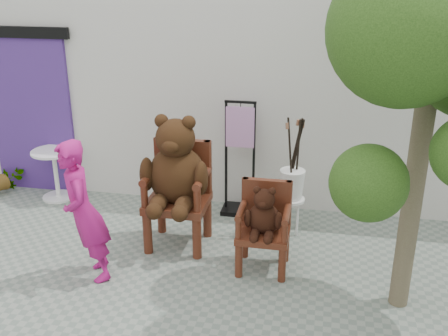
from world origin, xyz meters
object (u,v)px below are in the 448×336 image
cafe_table (55,169)px  tree (448,43)px  chair_big (177,175)px  person (84,212)px  chair_small (264,219)px  stool_bucket (292,184)px  display_stand (240,171)px

cafe_table → tree: bearing=-21.0°
chair_big → tree: bearing=-18.1°
person → tree: (3.22, 0.06, 1.75)m
tree → chair_big: bearing=161.9°
chair_big → person: size_ratio=1.04×
chair_big → chair_small: (1.04, -0.32, -0.30)m
chair_big → tree: size_ratio=0.44×
stool_bucket → tree: tree is taller
chair_big → stool_bucket: (1.26, 0.54, -0.23)m
display_stand → tree: tree is taller
person → stool_bucket: size_ratio=1.04×
chair_big → cafe_table: chair_big is taller
chair_big → tree: tree is taller
chair_small → stool_bucket: bearing=75.1°
person → cafe_table: person is taller
chair_big → display_stand: chair_big is taller
chair_small → person: bearing=-162.5°
tree → chair_small: bearing=161.1°
cafe_table → display_stand: bearing=1.0°
tree → person: bearing=-179.0°
cafe_table → stool_bucket: (3.29, -0.38, 0.20)m
stool_bucket → tree: 2.61m
cafe_table → stool_bucket: stool_bucket is taller
cafe_table → stool_bucket: size_ratio=0.48×
display_stand → tree: 3.26m
person → chair_big: bearing=109.6°
chair_big → cafe_table: (-2.03, 0.93, -0.44)m
display_stand → tree: bearing=-42.5°
stool_bucket → tree: size_ratio=0.41×
chair_big → person: bearing=-129.8°
chair_small → display_stand: 1.37m
chair_big → cafe_table: bearing=155.4°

